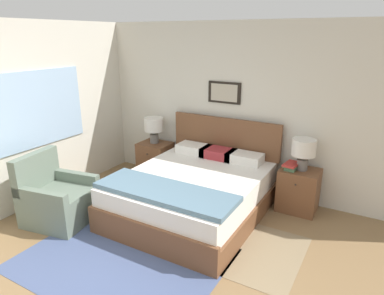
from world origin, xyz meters
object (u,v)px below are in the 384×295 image
at_px(armchair, 57,200).
at_px(table_lamp_by_door, 304,150).
at_px(nightstand_near_window, 155,160).
at_px(nightstand_by_door, 298,190).
at_px(table_lamp_near_window, 154,126).
at_px(bed, 194,192).

xyz_separation_m(armchair, table_lamp_by_door, (2.74, 1.91, 0.61)).
bearing_deg(nightstand_near_window, table_lamp_by_door, 0.32).
xyz_separation_m(nightstand_near_window, nightstand_by_door, (2.48, 0.00, 0.00)).
bearing_deg(table_lamp_by_door, armchair, -145.06).
bearing_deg(table_lamp_near_window, bed, -33.69).
height_order(nightstand_by_door, table_lamp_near_window, table_lamp_near_window).
relative_size(nightstand_near_window, nightstand_by_door, 1.00).
bearing_deg(armchair, nightstand_near_window, 162.99).
bearing_deg(nightstand_near_window, armchair, -97.43).
relative_size(armchair, table_lamp_by_door, 2.09).
height_order(armchair, table_lamp_near_window, table_lamp_near_window).
distance_m(bed, armchair, 1.83).
distance_m(nightstand_by_door, table_lamp_by_door, 0.60).
bearing_deg(nightstand_by_door, table_lamp_near_window, 179.68).
bearing_deg(bed, nightstand_near_window, 146.41).
relative_size(armchair, table_lamp_near_window, 2.09).
xyz_separation_m(armchair, table_lamp_near_window, (0.23, 1.91, 0.61)).
bearing_deg(nightstand_near_window, bed, -33.59).
bearing_deg(table_lamp_by_door, table_lamp_near_window, 180.00).
bearing_deg(table_lamp_near_window, nightstand_by_door, -0.32).
height_order(bed, table_lamp_near_window, bed).
distance_m(bed, table_lamp_near_window, 1.62).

